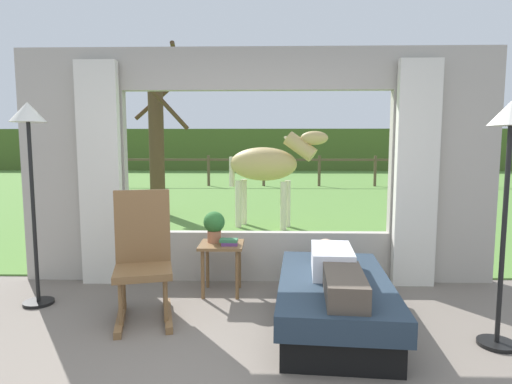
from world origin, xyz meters
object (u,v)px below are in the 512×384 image
Objects in this scene: floor_lamp_right at (509,150)px; potted_plant at (214,225)px; floor_lamp_left at (29,143)px; rocking_chair at (143,256)px; reclining_person at (336,268)px; horse at (268,165)px; recliner_sofa at (334,302)px; pasture_tree at (157,139)px; book_stack at (229,242)px; side_table at (222,252)px.

potted_plant is at bearing 153.10° from floor_lamp_right.
potted_plant is 0.17× the size of floor_lamp_left.
potted_plant is (0.55, 0.67, 0.16)m from rocking_chair.
potted_plant is (-1.10, 0.91, 0.18)m from reclining_person.
potted_plant is 3.45m from horse.
recliner_sofa is 1.23× the size of reclining_person.
floor_lamp_right is (1.19, -0.26, 0.96)m from reclining_person.
reclining_person is 4.49× the size of potted_plant.
horse reaches higher than rocking_chair.
floor_lamp_left is 0.54× the size of pasture_tree.
floor_lamp_left reaches higher than book_stack.
book_stack is 5.43m from pasture_tree.
floor_lamp_left is (-1.73, -0.35, 1.11)m from side_table.
floor_lamp_right reaches higher than book_stack.
side_table is 2.85× the size of book_stack.
side_table is at bearing 11.51° from floor_lamp_left.
side_table is 2.08m from floor_lamp_left.
reclining_person is at bearing -39.82° from book_stack.
recliner_sofa is at bearing 94.60° from reclining_person.
rocking_chair reaches higher than potted_plant.
pasture_tree is at bearing 91.66° from floor_lamp_left.
side_table is at bearing 142.35° from book_stack.
pasture_tree is (-2.90, 5.68, 1.42)m from recliner_sofa.
book_stack reaches higher than recliner_sofa.
floor_lamp_right reaches higher than rocking_chair.
horse is at bearing 80.69° from potted_plant.
floor_lamp_left reaches higher than reclining_person.
rocking_chair is at bearing 176.40° from reclining_person.
recliner_sofa is 0.50× the size of pasture_tree.
horse is at bearing 60.06° from rocking_chair.
reclining_person reaches higher than recliner_sofa.
horse reaches higher than recliner_sofa.
reclining_person is 6.52m from pasture_tree.
pasture_tree is at bearing 111.63° from book_stack.
floor_lamp_left is at bearing 169.19° from floor_lamp_right.
recliner_sofa is 6.53m from pasture_tree.
floor_lamp_right is (2.13, -1.04, 0.93)m from book_stack.
recliner_sofa is 0.31m from reclining_person.
floor_lamp_right reaches higher than potted_plant.
book_stack is (0.71, 0.54, 0.01)m from rocking_chair.
potted_plant reaches higher than side_table.
potted_plant is at bearing 6.36° from horse.
rocking_chair reaches higher than reclining_person.
book_stack is (-0.94, 0.78, 0.03)m from reclining_person.
horse is at bearing 110.95° from floor_lamp_right.
reclining_person is 7.88× the size of book_stack.
recliner_sofa is 3.08m from floor_lamp_left.
side_table is 3.54m from horse.
side_table is (-1.02, 0.80, 0.21)m from recliner_sofa.
horse is at bearing 101.89° from reclining_person.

